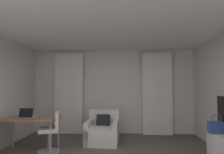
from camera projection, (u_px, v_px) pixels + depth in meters
name	position (u px, v px, depth m)	size (l,w,h in m)	color
wall_window	(113.00, 91.00, 5.73)	(5.12, 0.06, 2.60)	silver
ceiling	(103.00, 10.00, 2.77)	(5.12, 6.12, 0.06)	white
curtain_left_panel	(69.00, 93.00, 5.67)	(0.90, 0.06, 2.50)	silver
curtain_right_panel	(157.00, 93.00, 5.52)	(0.90, 0.06, 2.50)	silver
armchair	(103.00, 132.00, 4.73)	(0.85, 0.90, 0.81)	silver
desk	(31.00, 121.00, 4.12)	(1.22, 0.59, 0.74)	olive
desk_chair	(51.00, 135.00, 4.01)	(0.50, 0.50, 0.88)	gray
laptop	(28.00, 115.00, 4.16)	(0.33, 0.26, 0.22)	#ADADB2
handbag_primary	(217.00, 127.00, 3.45)	(0.30, 0.14, 0.37)	#335193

